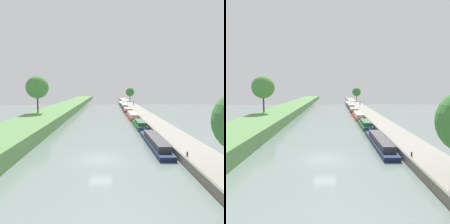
% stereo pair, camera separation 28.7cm
% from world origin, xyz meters
% --- Properties ---
extents(ground_plane, '(160.00, 160.00, 0.00)m').
position_xyz_m(ground_plane, '(0.00, 0.00, 0.00)').
color(ground_plane, slate).
extents(right_towpath, '(4.28, 260.00, 0.82)m').
position_xyz_m(right_towpath, '(10.89, 0.00, 0.41)').
color(right_towpath, gray).
rests_on(right_towpath, ground_plane).
extents(stone_quay, '(0.25, 260.00, 0.87)m').
position_xyz_m(stone_quay, '(8.62, 0.00, 0.43)').
color(stone_quay, '#6B665B').
rests_on(stone_quay, ground_plane).
extents(narrowboat_navy, '(1.84, 15.98, 1.90)m').
position_xyz_m(narrowboat_navy, '(7.22, 6.61, 0.53)').
color(narrowboat_navy, '#141E42').
rests_on(narrowboat_navy, ground_plane).
extents(narrowboat_green, '(1.80, 10.19, 1.88)m').
position_xyz_m(narrowboat_green, '(7.20, 20.81, 0.58)').
color(narrowboat_green, '#1E6033').
rests_on(narrowboat_green, ground_plane).
extents(narrowboat_red, '(1.96, 15.09, 2.07)m').
position_xyz_m(narrowboat_red, '(7.17, 34.97, 0.58)').
color(narrowboat_red, maroon).
rests_on(narrowboat_red, ground_plane).
extents(narrowboat_maroon, '(2.00, 11.04, 1.91)m').
position_xyz_m(narrowboat_maroon, '(7.17, 49.37, 0.56)').
color(narrowboat_maroon, maroon).
rests_on(narrowboat_maroon, ground_plane).
extents(narrowboat_black, '(1.89, 15.20, 2.12)m').
position_xyz_m(narrowboat_black, '(7.27, 63.18, 0.67)').
color(narrowboat_black, black).
rests_on(narrowboat_black, ground_plane).
extents(narrowboat_teal, '(1.82, 15.90, 1.81)m').
position_xyz_m(narrowboat_teal, '(7.21, 80.32, 0.52)').
color(narrowboat_teal, '#195B60').
rests_on(narrowboat_teal, ground_plane).
extents(tree_rightbank_midnear, '(4.23, 4.23, 6.71)m').
position_xyz_m(tree_rightbank_midnear, '(12.29, 91.14, 5.40)').
color(tree_rightbank_midnear, brown).
rests_on(tree_rightbank_midnear, right_towpath).
extents(tree_leftbank_downstream, '(5.19, 5.19, 8.47)m').
position_xyz_m(tree_leftbank_downstream, '(-15.33, 29.30, 7.84)').
color(tree_leftbank_downstream, '#4C3828').
rests_on(tree_leftbank_downstream, left_grassy_bank).
extents(person_walking, '(0.34, 0.34, 1.66)m').
position_xyz_m(person_walking, '(11.27, 66.01, 1.69)').
color(person_walking, '#282D42').
rests_on(person_walking, right_towpath).
extents(mooring_bollard_near, '(0.16, 0.16, 0.45)m').
position_xyz_m(mooring_bollard_near, '(9.04, -1.78, 1.04)').
color(mooring_bollard_near, black).
rests_on(mooring_bollard_near, right_towpath).
extents(mooring_bollard_far, '(0.16, 0.16, 0.45)m').
position_xyz_m(mooring_bollard_far, '(9.04, 87.50, 1.04)').
color(mooring_bollard_far, black).
rests_on(mooring_bollard_far, right_towpath).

